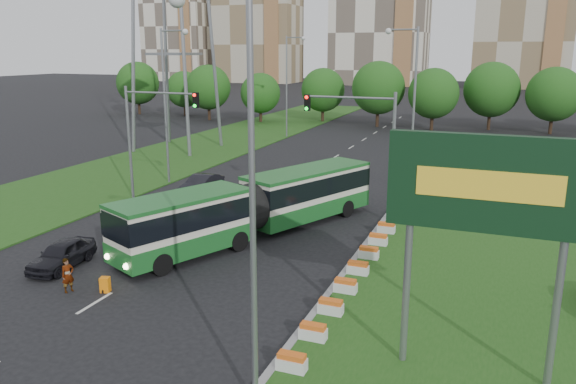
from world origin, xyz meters
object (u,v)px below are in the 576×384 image
at_px(billboard, 487,195).
at_px(traffic_mast_median, 367,135).
at_px(car_left_near, 62,254).
at_px(shopping_trolley, 105,285).
at_px(car_left_far, 201,185).
at_px(traffic_mast_left, 148,126).
at_px(pedestrian, 68,275).
at_px(articulated_bus, 252,205).

xyz_separation_m(billboard, traffic_mast_median, (-7.47, 16.00, -0.81)).
distance_m(car_left_near, shopping_trolley, 4.20).
bearing_deg(car_left_far, traffic_mast_left, -131.01).
relative_size(pedestrian, shopping_trolley, 2.29).
bearing_deg(billboard, pedestrian, 178.22).
xyz_separation_m(car_left_near, car_left_far, (-0.77, 15.03, 0.06)).
xyz_separation_m(traffic_mast_median, pedestrian, (-9.60, -15.47, -4.56)).
distance_m(car_left_far, shopping_trolley, 17.28).
relative_size(articulated_bus, shopping_trolley, 25.48).
bearing_deg(traffic_mast_median, traffic_mast_left, -176.23).
xyz_separation_m(traffic_mast_median, shopping_trolley, (-8.09, -14.91, -5.01)).
height_order(traffic_mast_left, shopping_trolley, traffic_mast_left).
xyz_separation_m(traffic_mast_median, car_left_far, (-12.72, 1.73, -4.61)).
bearing_deg(car_left_far, shopping_trolley, -73.73).
height_order(car_left_near, pedestrian, pedestrian).
distance_m(pedestrian, shopping_trolley, 1.67).
xyz_separation_m(traffic_mast_left, articulated_bus, (9.81, -4.30, -3.59)).
height_order(traffic_mast_median, articulated_bus, traffic_mast_median).
bearing_deg(car_left_far, pedestrian, -78.99).
height_order(car_left_near, car_left_far, car_left_far).
bearing_deg(articulated_bus, pedestrian, -88.47).
relative_size(car_left_far, shopping_trolley, 6.54).
height_order(traffic_mast_left, articulated_bus, traffic_mast_left).
relative_size(traffic_mast_left, car_left_far, 1.79).
xyz_separation_m(billboard, car_left_far, (-20.19, 17.74, -5.43)).
bearing_deg(pedestrian, car_left_far, 30.37).
bearing_deg(articulated_bus, shopping_trolley, -81.73).
bearing_deg(traffic_mast_left, traffic_mast_median, 3.77).
distance_m(traffic_mast_left, car_left_near, 13.54).
xyz_separation_m(traffic_mast_left, shopping_trolley, (7.07, -13.91, -5.01)).
height_order(traffic_mast_median, car_left_near, traffic_mast_median).
distance_m(billboard, car_left_far, 27.42).
height_order(car_left_far, pedestrian, pedestrian).
bearing_deg(car_left_far, articulated_bus, -42.93).
xyz_separation_m(car_left_far, pedestrian, (3.12, -17.21, 0.05)).
bearing_deg(car_left_near, articulated_bus, 45.15).
height_order(traffic_mast_median, pedestrian, traffic_mast_median).
distance_m(billboard, traffic_mast_median, 17.68).
relative_size(articulated_bus, car_left_near, 4.39).
bearing_deg(shopping_trolley, pedestrian, -176.13).
relative_size(billboard, traffic_mast_left, 1.00).
distance_m(traffic_mast_median, traffic_mast_left, 15.19).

